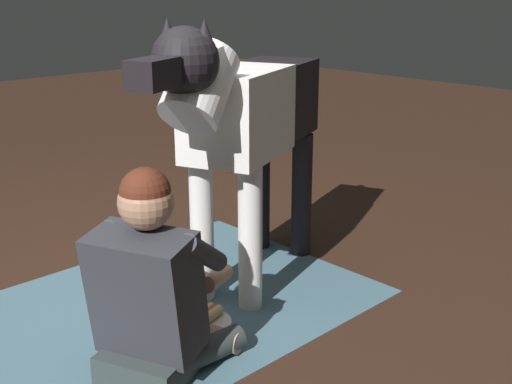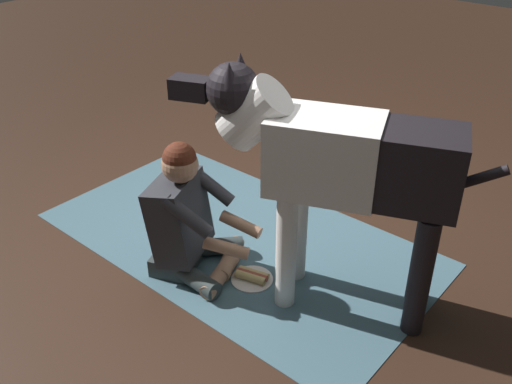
% 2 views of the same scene
% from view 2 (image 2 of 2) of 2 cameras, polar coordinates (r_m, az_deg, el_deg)
% --- Properties ---
extents(ground_plane, '(15.80, 15.80, 0.00)m').
position_cam_2_polar(ground_plane, '(3.77, -1.12, -4.88)').
color(ground_plane, '#372217').
extents(area_rug, '(2.56, 1.42, 0.01)m').
position_cam_2_polar(area_rug, '(3.79, -1.82, -4.69)').
color(area_rug, slate).
rests_on(area_rug, ground).
extents(person_sitting_on_floor, '(0.70, 0.62, 0.85)m').
position_cam_2_polar(person_sitting_on_floor, '(3.36, -6.92, -2.86)').
color(person_sitting_on_floor, '#333C3D').
rests_on(person_sitting_on_floor, ground).
extents(large_dog, '(1.59, 0.78, 1.36)m').
position_cam_2_polar(large_dog, '(2.88, 8.15, 2.89)').
color(large_dog, white).
rests_on(large_dog, ground).
extents(hot_dog_on_plate, '(0.25, 0.25, 0.06)m').
position_cam_2_polar(hot_dog_on_plate, '(3.43, -0.40, -8.53)').
color(hot_dog_on_plate, white).
rests_on(hot_dog_on_plate, ground).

